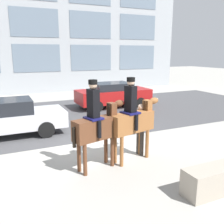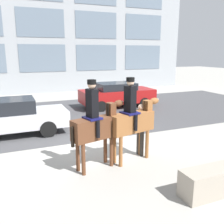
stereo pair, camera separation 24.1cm
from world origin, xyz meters
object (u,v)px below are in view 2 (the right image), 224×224
(mounted_horse_lead, at_px, (96,125))
(mounted_horse_companion, at_px, (132,119))
(pedestrian_bystander, at_px, (140,126))
(street_car_far_lane, at_px, (117,94))
(street_car_near_lane, at_px, (7,117))

(mounted_horse_lead, bearing_deg, mounted_horse_companion, -9.54)
(pedestrian_bystander, bearing_deg, mounted_horse_lead, -0.36)
(mounted_horse_companion, relative_size, street_car_far_lane, 0.58)
(mounted_horse_lead, height_order, street_car_near_lane, mounted_horse_lead)
(mounted_horse_lead, bearing_deg, street_car_near_lane, 105.26)
(pedestrian_bystander, relative_size, street_car_far_lane, 0.38)
(street_car_near_lane, height_order, street_car_far_lane, street_car_far_lane)
(mounted_horse_lead, relative_size, street_car_far_lane, 0.58)
(mounted_horse_lead, xyz_separation_m, street_car_far_lane, (3.90, 7.41, -0.51))
(mounted_horse_lead, distance_m, pedestrian_bystander, 1.68)
(mounted_horse_lead, bearing_deg, street_car_far_lane, 48.00)
(mounted_horse_companion, distance_m, pedestrian_bystander, 0.57)
(street_car_near_lane, bearing_deg, pedestrian_bystander, -43.61)
(mounted_horse_lead, xyz_separation_m, mounted_horse_companion, (1.20, 0.10, 0.01))
(pedestrian_bystander, distance_m, street_car_far_lane, 7.43)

